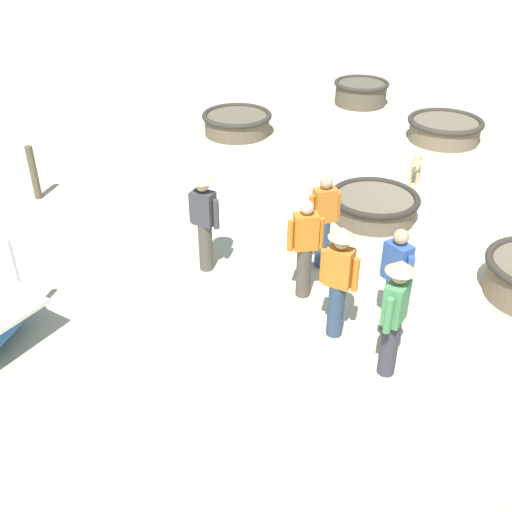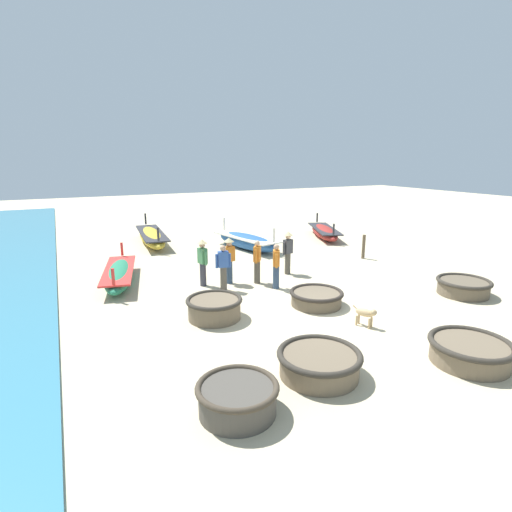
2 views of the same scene
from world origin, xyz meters
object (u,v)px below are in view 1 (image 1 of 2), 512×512
mooring_post_inland (34,173)px  fisherman_standing_left (394,311)px  coracle_tilted (445,129)px  dog (417,165)px  coracle_weathered (237,122)px  fisherman_standing_right (324,219)px  fisherman_with_hat (395,278)px  coracle_upturned (374,205)px  fisherman_by_coracle (204,216)px  fisherman_hauling (339,276)px  fisherman_crouching (305,247)px  coracle_nearest (361,92)px

mooring_post_inland → fisherman_standing_left: bearing=-176.1°
coracle_tilted → dog: dog is taller
coracle_weathered → fisherman_standing_right: bearing=147.9°
fisherman_with_hat → fisherman_standing_left: 0.91m
coracle_upturned → fisherman_with_hat: bearing=127.9°
fisherman_with_hat → dog: fisherman_with_hat is taller
coracle_tilted → fisherman_by_coracle: size_ratio=1.06×
fisherman_by_coracle → mooring_post_inland: size_ratio=1.55×
coracle_upturned → fisherman_standing_right: fisherman_standing_right is taller
coracle_tilted → fisherman_standing_right: fisherman_standing_right is taller
fisherman_standing_right → fisherman_standing_left: fisherman_standing_left is taller
fisherman_hauling → dog: (1.81, -5.11, -0.59)m
coracle_tilted → fisherman_standing_right: 6.55m
fisherman_standing_right → fisherman_by_coracle: fisherman_by_coracle is taller
coracle_tilted → mooring_post_inland: (4.20, 8.31, 0.25)m
fisherman_by_coracle → fisherman_hauling: same height
fisherman_standing_right → fisherman_by_coracle: bearing=46.8°
coracle_weathered → fisherman_standing_left: size_ratio=1.02×
fisherman_crouching → fisherman_by_coracle: bearing=18.1°
coracle_weathered → fisherman_standing_left: (-7.40, 4.70, 0.67)m
dog → fisherman_hauling: bearing=109.5°
fisherman_crouching → coracle_weathered: bearing=-36.6°
fisherman_crouching → fisherman_with_hat: size_ratio=1.00×
fisherman_standing_right → mooring_post_inland: bearing=19.2°
coracle_upturned → fisherman_standing_right: 2.07m
coracle_tilted → coracle_nearest: bearing=-16.8°
fisherman_hauling → mooring_post_inland: (6.75, 0.68, -0.42)m
coracle_upturned → coracle_nearest: 6.74m
fisherman_crouching → mooring_post_inland: (5.84, 1.09, -0.30)m
coracle_tilted → fisherman_crouching: bearing=102.8°
coracle_tilted → fisherman_hauling: fisherman_hauling is taller
fisherman_standing_right → fisherman_hauling: fisherman_hauling is taller
coracle_nearest → mooring_post_inland: (1.12, 9.24, 0.20)m
fisherman_by_coracle → mooring_post_inland: bearing=7.7°
coracle_tilted → coracle_weathered: 4.99m
fisherman_crouching → fisherman_standing_left: 1.93m
coracle_nearest → coracle_upturned: bearing=127.3°
fisherman_by_coracle → fisherman_standing_left: bearing=179.1°
coracle_weathered → fisherman_standing_left: bearing=147.6°
mooring_post_inland → coracle_weathered: bearing=-93.1°
fisherman_standing_left → fisherman_hauling: size_ratio=1.00×
coracle_tilted → fisherman_crouching: size_ratio=1.13×
coracle_weathered → fisherman_standing_right: size_ratio=1.09×
coracle_weathered → mooring_post_inland: (0.29, 5.22, 0.25)m
fisherman_standing_right → mooring_post_inland: 5.86m
coracle_tilted → fisherman_with_hat: bearing=113.3°
coracle_tilted → coracle_nearest: (3.08, -0.93, 0.05)m
coracle_nearest → fisherman_with_hat: 10.04m
fisherman_standing_left → fisherman_hauling: bearing=-9.5°
fisherman_hauling → mooring_post_inland: size_ratio=1.55×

